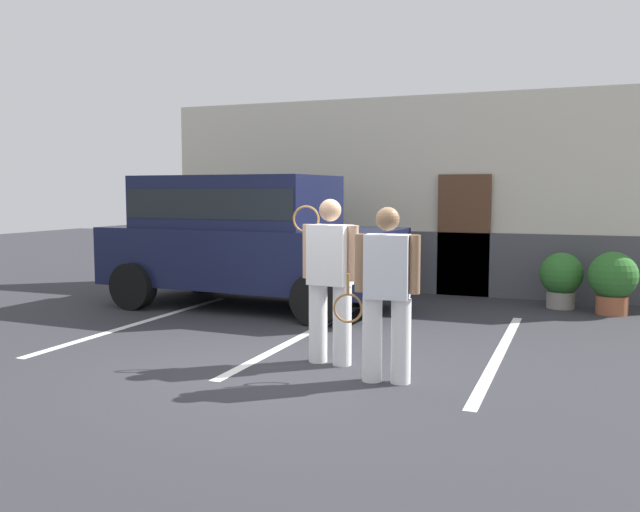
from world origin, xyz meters
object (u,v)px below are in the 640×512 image
(tennis_player_man, at_px, (330,278))
(potted_plant_by_porch, at_px, (561,277))
(tennis_player_woman, at_px, (386,292))
(potted_plant_secondary, at_px, (613,280))
(parked_suv, at_px, (245,234))

(tennis_player_man, bearing_deg, potted_plant_by_porch, -109.01)
(potted_plant_by_porch, bearing_deg, tennis_player_man, -115.97)
(tennis_player_woman, relative_size, potted_plant_secondary, 1.80)
(tennis_player_man, height_order, potted_plant_by_porch, tennis_player_man)
(parked_suv, height_order, tennis_player_man, parked_suv)
(potted_plant_by_porch, bearing_deg, parked_suv, -160.82)
(parked_suv, xyz_separation_m, tennis_player_man, (2.48, -2.84, -0.24))
(parked_suv, relative_size, tennis_player_woman, 2.80)
(potted_plant_by_porch, bearing_deg, tennis_player_woman, -106.18)
(parked_suv, relative_size, potted_plant_by_porch, 5.39)
(potted_plant_by_porch, height_order, potted_plant_secondary, potted_plant_secondary)
(parked_suv, bearing_deg, potted_plant_by_porch, 21.64)
(tennis_player_man, relative_size, potted_plant_secondary, 1.87)
(parked_suv, xyz_separation_m, potted_plant_by_porch, (4.65, 1.62, -0.66))
(parked_suv, distance_m, tennis_player_woman, 4.62)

